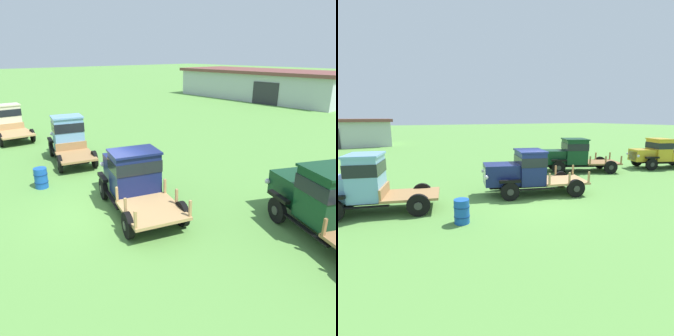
% 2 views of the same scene
% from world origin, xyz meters
% --- Properties ---
extents(ground_plane, '(240.00, 240.00, 0.00)m').
position_xyz_m(ground_plane, '(0.00, 0.00, 0.00)').
color(ground_plane, '#5B9342').
extents(vintage_truck_second_in_line, '(4.89, 2.78, 2.36)m').
position_xyz_m(vintage_truck_second_in_line, '(-6.65, 1.75, 1.21)').
color(vintage_truck_second_in_line, black).
rests_on(vintage_truck_second_in_line, ground).
extents(vintage_truck_midrow_center, '(5.34, 3.15, 2.18)m').
position_xyz_m(vintage_truck_midrow_center, '(0.27, 1.14, 1.15)').
color(vintage_truck_midrow_center, black).
rests_on(vintage_truck_midrow_center, ground).
extents(vintage_truck_far_side, '(5.68, 3.83, 2.28)m').
position_xyz_m(vintage_truck_far_side, '(5.98, 4.41, 1.22)').
color(vintage_truck_far_side, black).
rests_on(vintage_truck_far_side, ground).
extents(vintage_truck_back_of_row, '(5.06, 3.10, 2.19)m').
position_xyz_m(vintage_truck_back_of_row, '(12.84, 2.37, 1.11)').
color(vintage_truck_back_of_row, black).
rests_on(vintage_truck_back_of_row, ground).
extents(oil_drum_beside_row, '(0.57, 0.57, 0.88)m').
position_xyz_m(oil_drum_beside_row, '(-3.57, -0.95, 0.44)').
color(oil_drum_beside_row, '#1951B2').
rests_on(oil_drum_beside_row, ground).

